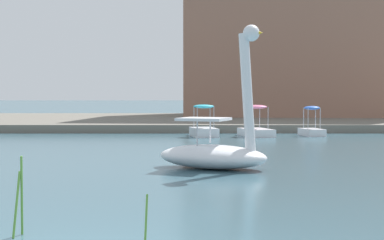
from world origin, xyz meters
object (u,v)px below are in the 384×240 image
(swan_boat, at_px, (215,147))
(pedal_boat_blue, at_px, (311,128))
(pedal_boat_cyan, at_px, (204,127))
(pedal_boat_pink, at_px, (256,127))

(swan_boat, xyz_separation_m, pedal_boat_blue, (5.67, 12.99, -0.19))
(pedal_boat_blue, bearing_deg, pedal_boat_cyan, -175.08)
(pedal_boat_blue, xyz_separation_m, pedal_boat_cyan, (-5.73, -0.49, 0.04))
(pedal_boat_blue, height_order, pedal_boat_pink, pedal_boat_pink)
(swan_boat, xyz_separation_m, pedal_boat_cyan, (-0.06, 12.49, -0.15))
(pedal_boat_blue, bearing_deg, swan_boat, -113.57)
(pedal_boat_blue, bearing_deg, pedal_boat_pink, -173.68)
(pedal_boat_blue, height_order, pedal_boat_cyan, pedal_boat_cyan)
(pedal_boat_cyan, bearing_deg, pedal_boat_pink, 3.40)
(swan_boat, distance_m, pedal_boat_pink, 12.94)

